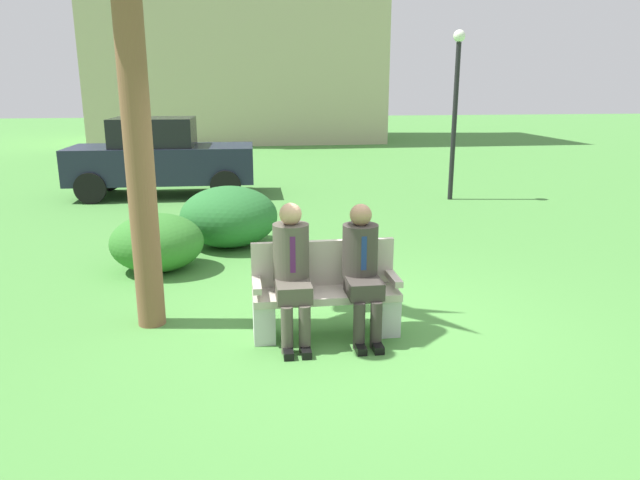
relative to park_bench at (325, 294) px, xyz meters
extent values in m
plane|color=#46843A|center=(0.34, 0.12, -0.40)|extent=(80.00, 80.00, 0.00)
cube|color=#B7AD9E|center=(0.00, -0.05, 0.02)|extent=(1.40, 0.44, 0.07)
cube|color=#B7AD9E|center=(0.00, 0.14, 0.28)|extent=(1.40, 0.06, 0.45)
cube|color=#B7AD9E|center=(-0.66, -0.05, 0.15)|extent=(0.08, 0.44, 0.06)
cube|color=#B7AD9E|center=(0.66, -0.05, 0.15)|extent=(0.08, 0.44, 0.06)
cube|color=silver|center=(-0.60, -0.05, -0.21)|extent=(0.20, 0.37, 0.38)
cube|color=silver|center=(0.60, -0.05, -0.21)|extent=(0.20, 0.37, 0.38)
cube|color=#4C473D|center=(-0.33, -0.22, 0.13)|extent=(0.32, 0.38, 0.16)
cylinder|color=#4C473D|center=(-0.41, -0.41, -0.17)|extent=(0.11, 0.11, 0.45)
cylinder|color=#4C473D|center=(-0.25, -0.41, -0.17)|extent=(0.11, 0.11, 0.45)
cube|color=black|center=(-0.41, -0.47, -0.36)|extent=(0.09, 0.22, 0.07)
cube|color=black|center=(-0.25, -0.47, -0.36)|extent=(0.09, 0.22, 0.07)
cylinder|color=#4C473D|center=(-0.33, -0.03, 0.45)|extent=(0.34, 0.34, 0.54)
cube|color=#4C1951|center=(-0.33, -0.20, 0.47)|extent=(0.05, 0.01, 0.34)
sphere|color=tan|center=(-0.33, -0.03, 0.81)|extent=(0.21, 0.21, 0.21)
cube|color=#38332D|center=(0.33, -0.22, 0.13)|extent=(0.32, 0.38, 0.16)
cylinder|color=#38332D|center=(0.25, -0.41, -0.17)|extent=(0.11, 0.11, 0.45)
cylinder|color=#38332D|center=(0.41, -0.41, -0.17)|extent=(0.11, 0.11, 0.45)
cube|color=black|center=(0.25, -0.47, -0.36)|extent=(0.09, 0.22, 0.07)
cube|color=black|center=(0.41, -0.47, -0.36)|extent=(0.09, 0.22, 0.07)
cylinder|color=#38332D|center=(0.33, -0.03, 0.44)|extent=(0.34, 0.34, 0.51)
cube|color=navy|center=(0.33, -0.20, 0.46)|extent=(0.05, 0.01, 0.32)
sphere|color=#9E7556|center=(0.33, -0.03, 0.78)|extent=(0.21, 0.21, 0.21)
cylinder|color=brown|center=(-1.72, 0.47, 1.54)|extent=(0.27, 0.27, 3.88)
ellipsoid|color=#327529|center=(-1.87, 2.29, -0.02)|extent=(1.20, 1.10, 0.75)
ellipsoid|color=#27692E|center=(-0.94, 3.36, 0.06)|extent=(1.45, 1.33, 0.91)
cube|color=#1E2338|center=(-2.38, 7.76, 0.30)|extent=(3.95, 1.68, 0.76)
cube|color=black|center=(-2.53, 7.76, 0.98)|extent=(1.74, 1.41, 0.60)
cylinder|color=black|center=(-0.99, 8.50, -0.08)|extent=(0.64, 0.16, 0.64)
cylinder|color=black|center=(-1.04, 6.94, -0.08)|extent=(0.64, 0.16, 0.64)
cylinder|color=black|center=(-3.72, 8.58, -0.08)|extent=(0.64, 0.16, 0.64)
cylinder|color=black|center=(-3.77, 7.02, -0.08)|extent=(0.64, 0.16, 0.64)
cylinder|color=black|center=(3.68, 6.42, 1.19)|extent=(0.10, 0.10, 3.18)
sphere|color=white|center=(3.68, 6.42, 2.90)|extent=(0.24, 0.24, 0.24)
camera|label=1|loc=(-0.82, -5.26, 1.97)|focal=32.68mm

